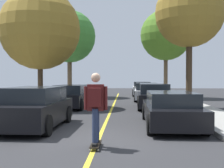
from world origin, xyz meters
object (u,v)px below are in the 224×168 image
object	(u,v)px
parked_car_right_nearest	(170,109)
parked_car_right_far	(146,92)
street_tree_left_near	(70,37)
street_tree_right_nearest	(189,14)
parked_car_left_near	(72,96)
parked_car_left_nearest	(34,108)
street_tree_right_near	(166,35)
street_tree_left_nearest	(40,30)
parked_car_right_farthest	(142,89)
skateboard	(96,144)
parked_car_right_near	(154,96)
skateboarder	(96,104)

from	to	relation	value
parked_car_right_nearest	parked_car_right_far	xyz separation A→B (m)	(0.00, 11.58, 0.05)
street_tree_left_near	street_tree_right_nearest	distance (m)	12.74
street_tree_left_near	parked_car_left_near	bearing A→B (deg)	-77.98
parked_car_left_nearest	street_tree_right_near	size ratio (longest dim) A/B	0.55
parked_car_right_far	street_tree_left_nearest	bearing A→B (deg)	-140.87
parked_car_left_nearest	parked_car_right_farthest	world-z (taller)	parked_car_left_nearest
skateboard	parked_car_right_near	bearing A→B (deg)	75.66
parked_car_right_nearest	skateboard	bearing A→B (deg)	-125.81
skateboarder	parked_car_left_nearest	bearing A→B (deg)	131.63
parked_car_left_nearest	street_tree_right_near	bearing A→B (deg)	66.26
parked_car_right_nearest	street_tree_right_near	xyz separation A→B (m)	(1.85, 14.38, 4.76)
street_tree_right_near	skateboarder	distance (m)	18.64
parked_car_left_nearest	skateboarder	world-z (taller)	skateboarder
parked_car_right_farthest	street_tree_right_nearest	bearing A→B (deg)	-81.28
parked_car_left_nearest	parked_car_left_near	xyz separation A→B (m)	(0.00, 6.88, -0.05)
parked_car_right_near	street_tree_left_nearest	bearing A→B (deg)	177.22
street_tree_right_near	street_tree_left_nearest	bearing A→B (deg)	-135.94
parked_car_right_near	street_tree_right_near	distance (m)	9.87
skateboarder	street_tree_right_nearest	bearing A→B (deg)	64.35
parked_car_right_near	parked_car_right_farthest	xyz separation A→B (m)	(-0.00, 11.62, -0.01)
parked_car_left_nearest	parked_car_left_near	size ratio (longest dim) A/B	0.87
parked_car_left_near	parked_car_right_far	bearing A→B (deg)	48.11
street_tree_left_nearest	street_tree_right_near	distance (m)	11.76
street_tree_left_near	parked_car_right_far	bearing A→B (deg)	-27.50
parked_car_right_far	street_tree_right_nearest	bearing A→B (deg)	-73.18
street_tree_right_nearest	skateboarder	distance (m)	10.52
parked_car_right_near	parked_car_right_farthest	distance (m)	11.62
street_tree_left_nearest	skateboarder	xyz separation A→B (m)	(4.24, -9.49, -3.45)
parked_car_left_nearest	street_tree_right_near	distance (m)	17.00
parked_car_right_farthest	street_tree_right_nearest	world-z (taller)	street_tree_right_nearest
parked_car_right_far	parked_car_right_near	bearing A→B (deg)	-89.99
parked_car_left_nearest	street_tree_left_near	bearing A→B (deg)	96.78
parked_car_left_near	street_tree_right_near	size ratio (longest dim) A/B	0.64
parked_car_left_nearest	parked_car_right_far	bearing A→B (deg)	68.74
parked_car_right_near	street_tree_right_nearest	size ratio (longest dim) A/B	0.59
parked_car_right_near	skateboard	xyz separation A→B (m)	(-2.34, -9.14, -0.60)
street_tree_left_near	street_tree_right_near	world-z (taller)	street_tree_left_near
street_tree_right_nearest	parked_car_left_near	bearing A→B (deg)	172.62
parked_car_left_nearest	street_tree_left_nearest	size ratio (longest dim) A/B	0.61
street_tree_right_near	street_tree_left_near	bearing A→B (deg)	175.80
street_tree_left_near	street_tree_right_near	bearing A→B (deg)	-4.20
parked_car_left_nearest	street_tree_left_nearest	distance (m)	8.03
street_tree_left_near	skateboarder	distance (m)	19.25
parked_car_right_nearest	parked_car_right_far	world-z (taller)	parked_car_right_far
street_tree_left_nearest	skateboard	bearing A→B (deg)	-65.83
parked_car_right_farthest	street_tree_left_near	world-z (taller)	street_tree_left_near
parked_car_right_farthest	street_tree_right_nearest	xyz separation A→B (m)	(1.85, -12.07, 4.54)
street_tree_right_near	parked_car_right_nearest	bearing A→B (deg)	-97.34
parked_car_right_far	street_tree_right_near	world-z (taller)	street_tree_right_near
parked_car_left_near	skateboarder	bearing A→B (deg)	-75.97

